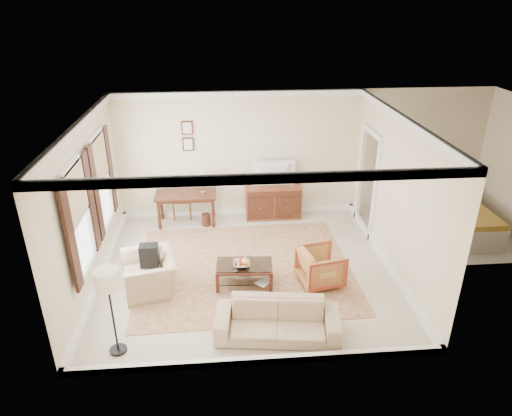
{
  "coord_description": "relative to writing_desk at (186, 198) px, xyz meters",
  "views": [
    {
      "loc": [
        -0.44,
        -7.37,
        4.78
      ],
      "look_at": [
        0.2,
        0.3,
        1.15
      ],
      "focal_mm": 32.0,
      "sensor_mm": 36.0,
      "label": 1
    }
  ],
  "objects": [
    {
      "name": "striped_armchair",
      "position": [
        2.52,
        -2.61,
        -0.25
      ],
      "size": [
        0.81,
        0.85,
        0.75
      ],
      "primitive_type": "imported",
      "rotation": [
        0.0,
        0.0,
        1.77
      ],
      "color": "maroon",
      "rests_on": "room_shell"
    },
    {
      "name": "tv",
      "position": [
        1.99,
        0.14,
        0.64
      ],
      "size": [
        0.96,
        0.55,
        0.13
      ],
      "primitive_type": "imported",
      "rotation": [
        0.0,
        0.0,
        3.14
      ],
      "color": "black",
      "rests_on": "sideboard"
    },
    {
      "name": "club_armchair",
      "position": [
        -0.52,
        -2.55,
        -0.19
      ],
      "size": [
        0.86,
        1.12,
        0.87
      ],
      "primitive_type": "imported",
      "rotation": [
        0.0,
        0.0,
        -1.33
      ],
      "color": "tan",
      "rests_on": "room_shell"
    },
    {
      "name": "backpack",
      "position": [
        -0.5,
        -2.44,
        0.05
      ],
      "size": [
        0.27,
        0.35,
        0.4
      ],
      "primitive_type": "cube",
      "rotation": [
        0.0,
        0.0,
        -1.4
      ],
      "color": "black",
      "rests_on": "club_armchair"
    },
    {
      "name": "room_shell",
      "position": [
        1.23,
        -2.06,
        1.84
      ],
      "size": [
        5.51,
        5.01,
        2.91
      ],
      "color": "beige",
      "rests_on": "ground"
    },
    {
      "name": "rug",
      "position": [
        1.19,
        -2.01,
        -0.62
      ],
      "size": [
        4.1,
        3.55,
        0.01
      ],
      "primitive_type": "cube",
      "rotation": [
        0.0,
        0.0,
        0.03
      ],
      "color": "brown",
      "rests_on": "room_shell"
    },
    {
      "name": "book_b",
      "position": [
        1.43,
        -2.66,
        -0.46
      ],
      "size": [
        0.21,
        0.23,
        0.38
      ],
      "primitive_type": "imported",
      "rotation": [
        0.0,
        0.0,
        -0.83
      ],
      "color": "brown",
      "rests_on": "coffee_table"
    },
    {
      "name": "floor_lamp",
      "position": [
        -0.81,
        -4.09,
        0.54
      ],
      "size": [
        0.35,
        0.35,
        1.41
      ],
      "color": "black",
      "rests_on": "room_shell"
    },
    {
      "name": "book_a",
      "position": [
        1.06,
        -2.46,
        -0.46
      ],
      "size": [
        0.28,
        0.06,
        0.38
      ],
      "primitive_type": "imported",
      "rotation": [
        0.0,
        0.0,
        0.1
      ],
      "color": "brown",
      "rests_on": "coffee_table"
    },
    {
      "name": "sideboard",
      "position": [
        1.99,
        0.16,
        -0.24
      ],
      "size": [
        1.27,
        0.49,
        0.78
      ],
      "primitive_type": "cube",
      "color": "brown",
      "rests_on": "room_shell"
    },
    {
      "name": "writing_desk",
      "position": [
        0.0,
        0.0,
        0.0
      ],
      "size": [
        1.35,
        0.67,
        0.74
      ],
      "color": "#502517",
      "rests_on": "room_shell"
    },
    {
      "name": "coffee_table",
      "position": [
        1.15,
        -2.54,
        -0.31
      ],
      "size": [
        1.03,
        0.65,
        0.42
      ],
      "rotation": [
        0.0,
        0.0,
        -0.07
      ],
      "color": "#502517",
      "rests_on": "room_shell"
    },
    {
      "name": "window_rear",
      "position": [
        -1.47,
        -1.16,
        0.92
      ],
      "size": [
        0.12,
        1.56,
        1.8
      ],
      "primitive_type": null,
      "color": "#CCB284",
      "rests_on": "room_shell"
    },
    {
      "name": "desk_lamp",
      "position": [
        0.4,
        0.0,
        0.36
      ],
      "size": [
        0.32,
        0.32,
        0.5
      ],
      "primitive_type": null,
      "color": "silver",
      "rests_on": "writing_desk"
    },
    {
      "name": "fruit_bowl",
      "position": [
        1.1,
        -2.6,
        -0.15
      ],
      "size": [
        0.42,
        0.42,
        0.1
      ],
      "primitive_type": "imported",
      "color": "silver",
      "rests_on": "coffee_table"
    },
    {
      "name": "desk_chair",
      "position": [
        -0.12,
        0.35,
        -0.1
      ],
      "size": [
        0.47,
        0.47,
        1.05
      ],
      "primitive_type": null,
      "rotation": [
        0.0,
        0.0,
        0.04
      ],
      "color": "brown",
      "rests_on": "room_shell"
    },
    {
      "name": "doorway",
      "position": [
        3.94,
        -0.56,
        0.45
      ],
      "size": [
        0.1,
        1.12,
        2.25
      ],
      "primitive_type": null,
      "color": "white",
      "rests_on": "room_shell"
    },
    {
      "name": "sofa",
      "position": [
        1.57,
        -3.94,
        -0.26
      ],
      "size": [
        1.94,
        0.79,
        0.74
      ],
      "primitive_type": "imported",
      "rotation": [
        0.0,
        0.0,
        -0.13
      ],
      "color": "tan",
      "rests_on": "room_shell"
    },
    {
      "name": "annex_bedroom",
      "position": [
        5.72,
        -0.91,
        -0.29
      ],
      "size": [
        3.0,
        2.7,
        2.9
      ],
      "color": "beige",
      "rests_on": "ground"
    },
    {
      "name": "framed_prints",
      "position": [
        0.1,
        0.41,
        1.31
      ],
      "size": [
        0.25,
        0.04,
        0.68
      ],
      "primitive_type": null,
      "color": "#502517",
      "rests_on": "room_shell"
    },
    {
      "name": "window_front",
      "position": [
        -1.47,
        -2.76,
        0.92
      ],
      "size": [
        0.12,
        1.56,
        1.8
      ],
      "primitive_type": null,
      "color": "#CCB284",
      "rests_on": "room_shell"
    }
  ]
}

